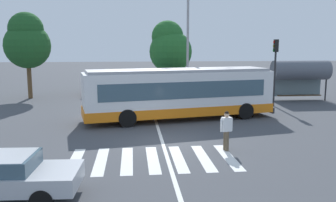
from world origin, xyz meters
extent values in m
plane|color=#424449|center=(0.00, 0.00, 0.00)|extent=(160.00, 160.00, 0.00)
cylinder|color=black|center=(4.86, 7.03, 0.50)|extent=(1.04, 0.49, 1.00)
cylinder|color=black|center=(5.32, 4.73, 0.50)|extent=(1.04, 0.49, 1.00)
cylinder|color=black|center=(-2.26, 5.62, 0.50)|extent=(1.04, 0.49, 1.00)
cylinder|color=black|center=(-1.80, 3.32, 0.50)|extent=(1.04, 0.49, 1.00)
cube|color=white|center=(1.31, 5.13, 1.62)|extent=(11.62, 4.70, 2.55)
cube|color=orange|center=(1.31, 5.13, 0.62)|extent=(11.74, 4.75, 0.55)
cube|color=#3D5666|center=(1.31, 5.13, 1.93)|extent=(10.30, 4.49, 0.96)
cube|color=#3D5666|center=(6.87, 6.23, 1.83)|extent=(0.47, 2.21, 1.63)
cube|color=black|center=(6.87, 6.23, 2.72)|extent=(0.43, 1.91, 0.28)
cube|color=#99999E|center=(1.31, 5.13, 2.98)|extent=(11.14, 4.41, 0.16)
cube|color=#28282B|center=(6.98, 6.25, 0.43)|extent=(0.61, 2.52, 0.36)
cylinder|color=brown|center=(2.44, -1.42, 0.42)|extent=(0.16, 0.16, 0.85)
cylinder|color=brown|center=(2.48, -1.57, 0.42)|extent=(0.16, 0.16, 0.85)
cube|color=white|center=(2.46, -1.49, 1.15)|extent=(0.45, 0.35, 0.60)
cylinder|color=white|center=(2.23, -1.55, 1.12)|extent=(0.10, 0.10, 0.55)
cylinder|color=white|center=(2.69, -1.43, 1.12)|extent=(0.10, 0.10, 0.55)
sphere|color=tan|center=(2.46, -1.49, 1.56)|extent=(0.22, 0.22, 0.22)
sphere|color=black|center=(2.46, -1.49, 1.63)|extent=(0.19, 0.19, 0.19)
cylinder|color=black|center=(-3.90, -4.86, 0.32)|extent=(0.65, 0.23, 0.64)
cylinder|color=black|center=(-3.99, -6.53, 0.32)|extent=(0.65, 0.23, 0.64)
cube|color=#B7BABF|center=(-5.34, -5.63, 0.64)|extent=(4.59, 2.04, 0.52)
cylinder|color=black|center=(-5.47, 18.35, 0.32)|extent=(0.24, 0.65, 0.64)
cylinder|color=black|center=(-3.80, 18.25, 0.32)|extent=(0.24, 0.65, 0.64)
cylinder|color=black|center=(-5.65, 15.57, 0.32)|extent=(0.24, 0.65, 0.64)
cylinder|color=black|center=(-3.97, 15.46, 0.32)|extent=(0.24, 0.65, 0.64)
cube|color=#AD1E1E|center=(-4.72, 16.91, 0.64)|extent=(2.10, 4.60, 0.52)
cube|color=#3D5666|center=(-4.73, 16.82, 1.12)|extent=(1.73, 2.26, 0.44)
cube|color=#AD1E1E|center=(-4.73, 16.82, 1.30)|extent=(1.65, 2.07, 0.09)
cylinder|color=black|center=(-2.81, 18.12, 0.32)|extent=(0.24, 0.65, 0.64)
cylinder|color=black|center=(-1.13, 18.03, 0.32)|extent=(0.24, 0.65, 0.64)
cylinder|color=black|center=(-2.96, 15.34, 0.32)|extent=(0.24, 0.65, 0.64)
cylinder|color=black|center=(-1.29, 15.24, 0.32)|extent=(0.24, 0.65, 0.64)
cube|color=white|center=(-2.05, 16.68, 0.64)|extent=(2.07, 4.59, 0.52)
cube|color=#3D5666|center=(-2.05, 16.59, 1.12)|extent=(1.72, 2.25, 0.44)
cube|color=white|center=(-2.05, 16.59, 1.30)|extent=(1.64, 2.06, 0.09)
cylinder|color=black|center=(-0.16, 18.51, 0.32)|extent=(0.21, 0.64, 0.64)
cylinder|color=black|center=(1.52, 18.48, 0.32)|extent=(0.21, 0.64, 0.64)
cylinder|color=black|center=(-0.21, 15.72, 0.32)|extent=(0.21, 0.64, 0.64)
cylinder|color=black|center=(1.46, 15.69, 0.32)|extent=(0.21, 0.64, 0.64)
cube|color=#234293|center=(0.65, 17.10, 0.64)|extent=(1.90, 4.53, 0.52)
cube|color=#3D5666|center=(0.65, 17.01, 1.12)|extent=(1.64, 2.19, 0.44)
cube|color=#234293|center=(0.65, 17.01, 1.30)|extent=(1.57, 2.01, 0.09)
cylinder|color=black|center=(2.55, 18.14, 0.32)|extent=(0.23, 0.65, 0.64)
cylinder|color=black|center=(4.22, 18.06, 0.32)|extent=(0.23, 0.65, 0.64)
cylinder|color=black|center=(2.41, 15.36, 0.32)|extent=(0.23, 0.65, 0.64)
cylinder|color=black|center=(4.08, 15.27, 0.32)|extent=(0.23, 0.65, 0.64)
cube|color=black|center=(3.31, 16.71, 0.64)|extent=(2.04, 4.59, 0.52)
cube|color=#3D5666|center=(3.31, 16.62, 1.12)|extent=(1.71, 2.24, 0.44)
cube|color=black|center=(3.31, 16.62, 1.30)|extent=(1.63, 2.05, 0.09)
cylinder|color=black|center=(5.39, 17.98, 0.32)|extent=(0.24, 0.65, 0.64)
cylinder|color=black|center=(7.06, 17.88, 0.32)|extent=(0.24, 0.65, 0.64)
cylinder|color=black|center=(5.23, 15.19, 0.32)|extent=(0.24, 0.65, 0.64)
cylinder|color=black|center=(6.90, 15.09, 0.32)|extent=(0.24, 0.65, 0.64)
cube|color=#C6B793|center=(6.15, 16.54, 0.64)|extent=(2.08, 4.60, 0.52)
cube|color=#3D5666|center=(6.14, 16.45, 1.12)|extent=(1.73, 2.25, 0.44)
cube|color=#C6B793|center=(6.14, 16.45, 1.30)|extent=(1.64, 2.07, 0.09)
cylinder|color=#28282B|center=(8.86, 9.05, 1.99)|extent=(0.14, 0.14, 3.97)
cube|color=black|center=(8.86, 9.05, 4.42)|extent=(0.28, 0.32, 0.90)
cylinder|color=red|center=(8.69, 9.05, 4.69)|extent=(0.04, 0.20, 0.20)
cylinder|color=#463707|center=(8.69, 9.05, 4.39)|extent=(0.04, 0.20, 0.20)
cylinder|color=#093B10|center=(8.69, 9.05, 4.09)|extent=(0.04, 0.20, 0.20)
cylinder|color=#28282B|center=(9.67, 11.20, 1.15)|extent=(0.12, 0.12, 2.30)
cylinder|color=#28282B|center=(14.11, 11.20, 1.15)|extent=(0.12, 0.12, 2.30)
cube|color=slate|center=(11.89, 11.90, 1.26)|extent=(4.26, 0.04, 1.93)
cylinder|color=#515660|center=(11.89, 11.20, 2.48)|extent=(4.52, 1.54, 1.54)
cube|color=#4C3823|center=(11.89, 11.20, 0.45)|extent=(3.55, 0.36, 0.08)
cylinder|color=#939399|center=(3.04, 13.00, 4.46)|extent=(0.20, 0.20, 8.92)
cylinder|color=brown|center=(-10.11, 14.84, 1.55)|extent=(0.36, 0.36, 3.10)
sphere|color=#1E5123|center=(-10.11, 14.84, 4.41)|extent=(3.77, 3.77, 3.77)
sphere|color=#1E5123|center=(-10.12, 14.75, 5.73)|extent=(2.83, 2.83, 2.83)
cylinder|color=brown|center=(2.51, 20.95, 1.12)|extent=(0.36, 0.36, 2.23)
sphere|color=#236028|center=(2.51, 20.95, 3.78)|extent=(4.41, 4.41, 4.41)
sphere|color=#236028|center=(2.21, 21.25, 5.32)|extent=(3.31, 3.31, 3.31)
cube|color=silver|center=(-3.79, -2.39, 0.00)|extent=(0.45, 3.38, 0.01)
cube|color=silver|center=(-2.77, -2.39, 0.00)|extent=(0.45, 3.38, 0.01)
cube|color=silver|center=(-1.75, -2.39, 0.00)|extent=(0.45, 3.38, 0.01)
cube|color=silver|center=(-0.73, -2.39, 0.00)|extent=(0.45, 3.38, 0.01)
cube|color=silver|center=(0.28, -2.39, 0.00)|extent=(0.45, 3.38, 0.01)
cube|color=silver|center=(1.30, -2.39, 0.00)|extent=(0.45, 3.38, 0.01)
cube|color=silver|center=(2.32, -2.39, 0.00)|extent=(0.45, 3.38, 0.01)
cube|color=silver|center=(-0.15, 2.00, 0.00)|extent=(0.16, 24.00, 0.01)
camera|label=1|loc=(-1.49, -15.87, 4.49)|focal=37.88mm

